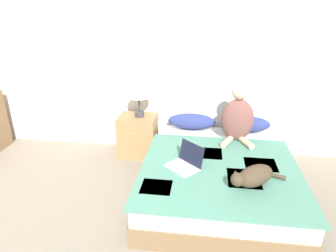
{
  "coord_description": "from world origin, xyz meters",
  "views": [
    {
      "loc": [
        0.53,
        -0.76,
        1.95
      ],
      "look_at": [
        0.16,
        2.11,
        0.74
      ],
      "focal_mm": 32.0,
      "sensor_mm": 36.0,
      "label": 1
    }
  ],
  "objects": [
    {
      "name": "pillow_near",
      "position": [
        0.36,
        2.89,
        0.5
      ],
      "size": [
        0.62,
        0.23,
        0.2
      ],
      "color": "navy",
      "rests_on": "bed"
    },
    {
      "name": "nightstand",
      "position": [
        -0.35,
        2.83,
        0.28
      ],
      "size": [
        0.49,
        0.42,
        0.55
      ],
      "color": "#937047",
      "rests_on": "ground_plane"
    },
    {
      "name": "pillow_far",
      "position": [
        1.06,
        2.89,
        0.5
      ],
      "size": [
        0.62,
        0.23,
        0.2
      ],
      "color": "navy",
      "rests_on": "bed"
    },
    {
      "name": "laptop_open",
      "position": [
        0.36,
        1.89,
        0.45
      ],
      "size": [
        0.41,
        0.41,
        0.23
      ],
      "rotation": [
        0.0,
        0.0,
        -0.74
      ],
      "color": "#B7B7BC",
      "rests_on": "bed"
    },
    {
      "name": "table_lamp",
      "position": [
        -0.32,
        2.84,
        0.91
      ],
      "size": [
        0.3,
        0.3,
        0.49
      ],
      "color": "#38383D",
      "rests_on": "nightstand"
    },
    {
      "name": "cat_tabby",
      "position": [
        1.0,
        1.64,
        0.49
      ],
      "size": [
        0.54,
        0.41,
        0.2
      ],
      "rotation": [
        0.0,
        0.0,
        -2.49
      ],
      "color": "#473828",
      "rests_on": "bed"
    },
    {
      "name": "person_sitting",
      "position": [
        0.92,
        2.62,
        0.68
      ],
      "size": [
        0.39,
        0.38,
        0.69
      ],
      "color": "brown",
      "rests_on": "bed"
    },
    {
      "name": "bed",
      "position": [
        0.71,
        2.08,
        0.2
      ],
      "size": [
        1.59,
        1.9,
        0.39
      ],
      "color": "brown",
      "rests_on": "ground_plane"
    },
    {
      "name": "wall_back",
      "position": [
        0.0,
        3.1,
        1.27
      ],
      "size": [
        6.16,
        0.05,
        2.55
      ],
      "color": "white",
      "rests_on": "ground_plane"
    }
  ]
}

